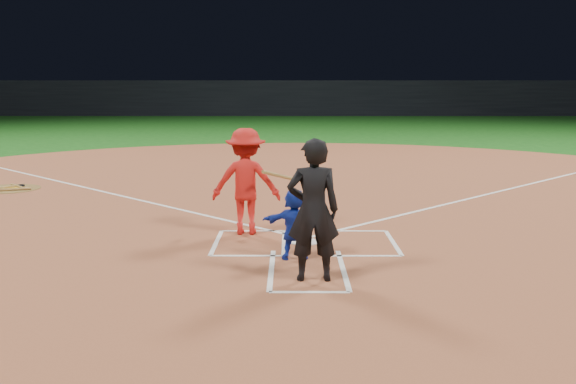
{
  "coord_description": "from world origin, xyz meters",
  "views": [
    {
      "loc": [
        -0.27,
        -11.2,
        2.81
      ],
      "look_at": [
        -0.3,
        -0.4,
        1.0
      ],
      "focal_mm": 40.0,
      "sensor_mm": 36.0,
      "label": 1
    }
  ],
  "objects_px": {
    "home_plate": "(305,242)",
    "on_deck_circle": "(8,189)",
    "batter_at_plate": "(246,181)",
    "umpire": "(313,210)",
    "catcher": "(295,224)"
  },
  "relations": [
    {
      "from": "home_plate",
      "to": "catcher",
      "type": "height_order",
      "value": "catcher"
    },
    {
      "from": "home_plate",
      "to": "umpire",
      "type": "bearing_deg",
      "value": 91.69
    },
    {
      "from": "on_deck_circle",
      "to": "umpire",
      "type": "bearing_deg",
      "value": -45.64
    },
    {
      "from": "on_deck_circle",
      "to": "batter_at_plate",
      "type": "height_order",
      "value": "batter_at_plate"
    },
    {
      "from": "on_deck_circle",
      "to": "home_plate",
      "type": "bearing_deg",
      "value": -36.91
    },
    {
      "from": "home_plate",
      "to": "umpire",
      "type": "height_order",
      "value": "umpire"
    },
    {
      "from": "home_plate",
      "to": "on_deck_circle",
      "type": "distance_m",
      "value": 9.93
    },
    {
      "from": "umpire",
      "to": "home_plate",
      "type": "bearing_deg",
      "value": -91.43
    },
    {
      "from": "home_plate",
      "to": "batter_at_plate",
      "type": "height_order",
      "value": "batter_at_plate"
    },
    {
      "from": "on_deck_circle",
      "to": "catcher",
      "type": "height_order",
      "value": "catcher"
    },
    {
      "from": "on_deck_circle",
      "to": "umpire",
      "type": "relative_size",
      "value": 0.82
    },
    {
      "from": "home_plate",
      "to": "batter_at_plate",
      "type": "bearing_deg",
      "value": -33.7
    },
    {
      "from": "catcher",
      "to": "umpire",
      "type": "bearing_deg",
      "value": 108.87
    },
    {
      "from": "on_deck_circle",
      "to": "batter_at_plate",
      "type": "relative_size",
      "value": 0.85
    },
    {
      "from": "on_deck_circle",
      "to": "batter_at_plate",
      "type": "xyz_separation_m",
      "value": [
        6.85,
        -5.23,
        1.0
      ]
    }
  ]
}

